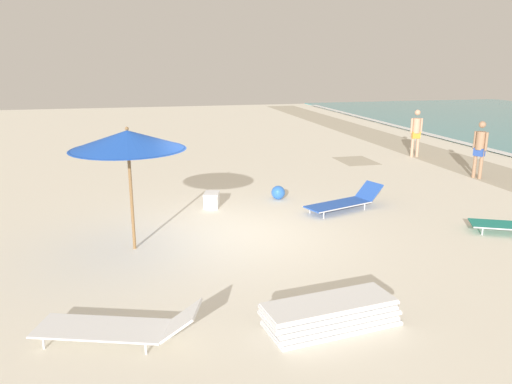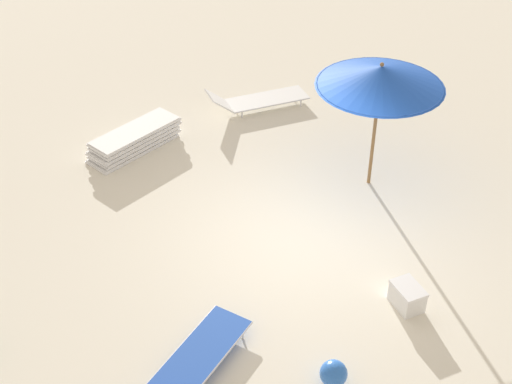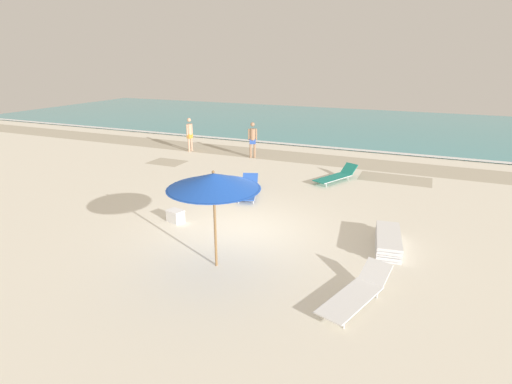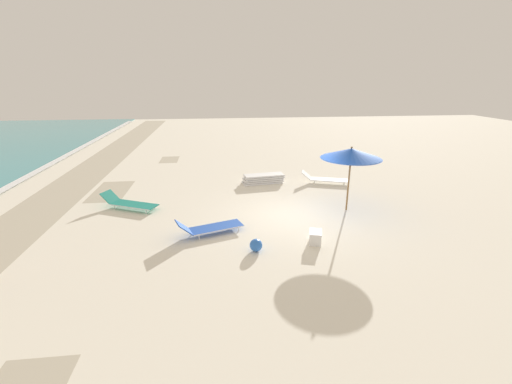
% 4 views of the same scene
% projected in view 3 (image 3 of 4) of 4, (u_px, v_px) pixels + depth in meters
% --- Properties ---
extents(ground_plane, '(60.00, 60.00, 0.16)m').
position_uv_depth(ground_plane, '(240.00, 234.00, 11.51)').
color(ground_plane, silver).
extents(ocean_water, '(60.00, 18.29, 0.07)m').
position_uv_depth(ocean_water, '(362.00, 124.00, 29.64)').
color(ocean_water, teal).
rests_on(ocean_water, ground_plane).
extents(beach_umbrella, '(2.14, 2.14, 2.37)m').
position_uv_depth(beach_umbrella, '(214.00, 181.00, 8.94)').
color(beach_umbrella, olive).
rests_on(beach_umbrella, ground_plane).
extents(lounger_stack, '(0.87, 1.99, 0.41)m').
position_uv_depth(lounger_stack, '(388.00, 241.00, 10.42)').
color(lounger_stack, white).
rests_on(lounger_stack, ground_plane).
extents(sun_lounger_under_umbrella, '(1.25, 2.15, 0.56)m').
position_uv_depth(sun_lounger_under_umbrella, '(248.00, 190.00, 14.44)').
color(sun_lounger_under_umbrella, blue).
rests_on(sun_lounger_under_umbrella, ground_plane).
extents(sun_lounger_beside_umbrella, '(1.48, 2.23, 0.56)m').
position_uv_depth(sun_lounger_beside_umbrella, '(336.00, 176.00, 16.10)').
color(sun_lounger_beside_umbrella, '#1E8475').
rests_on(sun_lounger_beside_umbrella, ground_plane).
extents(sun_lounger_near_water_left, '(1.26, 2.23, 0.53)m').
position_uv_depth(sun_lounger_near_water_left, '(356.00, 293.00, 8.11)').
color(sun_lounger_near_water_left, white).
rests_on(sun_lounger_near_water_left, ground_plane).
extents(beachgoer_wading_adult, '(0.27, 0.45, 1.76)m').
position_uv_depth(beachgoer_wading_adult, '(190.00, 133.00, 21.01)').
color(beachgoer_wading_adult, tan).
rests_on(beachgoer_wading_adult, ground_plane).
extents(beachgoer_shoreline_child, '(0.42, 0.29, 1.76)m').
position_uv_depth(beachgoer_shoreline_child, '(253.00, 138.00, 19.64)').
color(beachgoer_shoreline_child, '#A37A5B').
rests_on(beachgoer_shoreline_child, ground_plane).
extents(beach_ball, '(0.36, 0.36, 0.36)m').
position_uv_depth(beach_ball, '(198.00, 197.00, 13.80)').
color(beach_ball, blue).
rests_on(beach_ball, ground_plane).
extents(cooler_box, '(0.58, 0.48, 0.37)m').
position_uv_depth(cooler_box, '(175.00, 216.00, 12.12)').
color(cooler_box, white).
rests_on(cooler_box, ground_plane).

